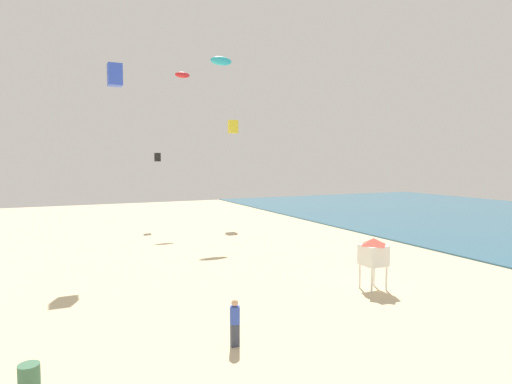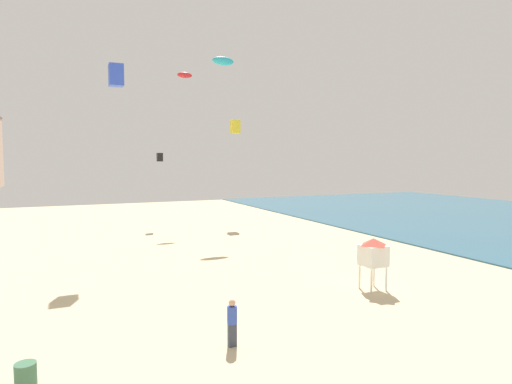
% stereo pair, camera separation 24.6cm
% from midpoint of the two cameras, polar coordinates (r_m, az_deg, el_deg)
% --- Properties ---
extents(kite_flyer, '(0.34, 0.34, 1.64)m').
position_cam_midpoint_polar(kite_flyer, '(15.19, -3.31, -16.65)').
color(kite_flyer, '#383D4C').
rests_on(kite_flyer, ground).
extents(lifeguard_stand, '(1.10, 1.10, 2.55)m').
position_cam_midpoint_polar(lifeguard_stand, '(21.93, 15.03, -7.77)').
color(lifeguard_stand, white).
rests_on(lifeguard_stand, ground).
extents(beach_trash_bin, '(0.56, 0.56, 0.90)m').
position_cam_midpoint_polar(beach_trash_bin, '(13.95, -28.41, -21.21)').
color(beach_trash_bin, '#3D6B4C').
rests_on(beach_trash_bin, ground).
extents(kite_yellow_box, '(0.83, 0.83, 1.31)m').
position_cam_midpoint_polar(kite_yellow_box, '(44.17, -3.23, 8.66)').
color(kite_yellow_box, yellow).
extents(kite_red_parafoil, '(1.49, 0.42, 0.58)m').
position_cam_midpoint_polar(kite_red_parafoil, '(44.48, -9.93, 15.08)').
color(kite_red_parafoil, red).
extents(kite_blue_box, '(0.86, 0.86, 1.36)m').
position_cam_midpoint_polar(kite_blue_box, '(29.22, -18.50, 14.56)').
color(kite_blue_box, blue).
extents(kite_cyan_parafoil, '(1.97, 0.55, 0.77)m').
position_cam_midpoint_polar(kite_cyan_parafoil, '(39.43, -4.85, 16.98)').
color(kite_cyan_parafoil, '#2DB7CC').
extents(kite_black_box, '(0.52, 0.52, 0.82)m').
position_cam_midpoint_polar(kite_black_box, '(42.44, -13.13, 4.53)').
color(kite_black_box, black).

